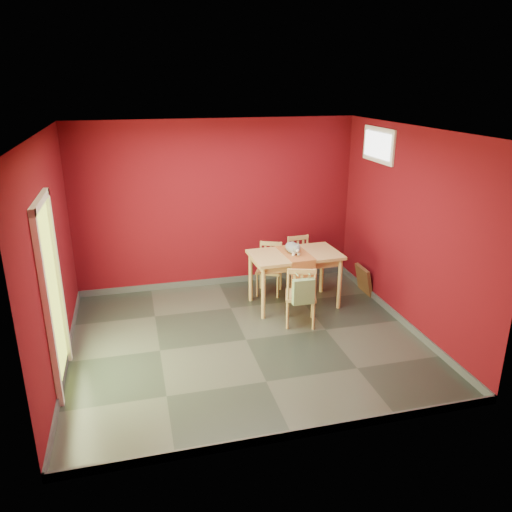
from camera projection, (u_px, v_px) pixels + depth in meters
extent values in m
plane|color=#2D342D|center=(246.00, 340.00, 6.59)|extent=(4.50, 4.50, 0.00)
plane|color=#580910|center=(217.00, 205.00, 7.96)|extent=(4.50, 0.00, 4.50)
plane|color=#580910|center=(298.00, 312.00, 4.31)|extent=(4.50, 0.00, 4.50)
plane|color=#580910|center=(51.00, 258.00, 5.61)|extent=(0.00, 4.00, 4.00)
plane|color=#580910|center=(409.00, 230.00, 6.66)|extent=(0.00, 4.00, 4.00)
plane|color=white|center=(245.00, 130.00, 5.69)|extent=(4.50, 4.50, 0.00)
cube|color=#3F4244|center=(219.00, 281.00, 8.39)|extent=(4.50, 0.02, 0.10)
cube|color=#3F4244|center=(294.00, 434.00, 4.76)|extent=(4.50, 0.02, 0.10)
cube|color=#3F4244|center=(67.00, 359.00, 6.05)|extent=(0.03, 4.00, 0.10)
cube|color=#3F4244|center=(399.00, 317.00, 7.09)|extent=(0.03, 4.00, 0.10)
cube|color=#B7D838|center=(52.00, 298.00, 5.36)|extent=(0.02, 0.85, 2.05)
cube|color=white|center=(48.00, 313.00, 4.93)|extent=(0.06, 0.08, 2.13)
cube|color=white|center=(58.00, 279.00, 5.77)|extent=(0.06, 0.08, 2.13)
cube|color=white|center=(40.00, 201.00, 5.01)|extent=(0.06, 1.01, 0.08)
cube|color=white|center=(379.00, 145.00, 7.24)|extent=(0.03, 0.90, 0.50)
cube|color=white|center=(377.00, 145.00, 7.23)|extent=(0.02, 0.76, 0.36)
cube|color=silver|center=(309.00, 259.00, 8.68)|extent=(0.08, 0.02, 0.12)
cube|color=tan|center=(295.00, 255.00, 7.37)|extent=(1.35, 0.83, 0.04)
cube|color=tan|center=(295.00, 260.00, 7.40)|extent=(1.22, 0.69, 0.11)
cylinder|color=tan|center=(263.00, 293.00, 7.06)|extent=(0.06, 0.06, 0.78)
cylinder|color=tan|center=(251.00, 277.00, 7.63)|extent=(0.06, 0.06, 0.78)
cylinder|color=tan|center=(340.00, 284.00, 7.38)|extent=(0.06, 0.06, 0.78)
cylinder|color=tan|center=(322.00, 269.00, 7.96)|extent=(0.06, 0.06, 0.78)
cube|color=#A85B2B|center=(295.00, 253.00, 7.36)|extent=(0.40, 0.78, 0.01)
cube|color=#A85B2B|center=(303.00, 275.00, 7.08)|extent=(0.37, 0.02, 0.38)
cube|color=tan|center=(269.00, 270.00, 7.91)|extent=(0.51, 0.51, 0.04)
cylinder|color=tan|center=(257.00, 285.00, 7.85)|extent=(0.03, 0.03, 0.37)
cylinder|color=tan|center=(261.00, 278.00, 8.16)|extent=(0.03, 0.03, 0.37)
cylinder|color=tan|center=(278.00, 287.00, 7.80)|extent=(0.03, 0.03, 0.37)
cylinder|color=tan|center=(281.00, 279.00, 8.10)|extent=(0.03, 0.03, 0.37)
cylinder|color=tan|center=(261.00, 253.00, 8.01)|extent=(0.03, 0.03, 0.41)
cylinder|color=tan|center=(281.00, 254.00, 7.96)|extent=(0.03, 0.03, 0.41)
cube|color=tan|center=(271.00, 244.00, 7.93)|extent=(0.33, 0.17, 0.06)
cube|color=tan|center=(265.00, 255.00, 8.01)|extent=(0.04, 0.03, 0.32)
cube|color=tan|center=(271.00, 256.00, 8.00)|extent=(0.04, 0.03, 0.32)
cube|color=tan|center=(276.00, 256.00, 7.98)|extent=(0.04, 0.03, 0.32)
cube|color=tan|center=(301.00, 265.00, 8.11)|extent=(0.42, 0.42, 0.04)
cylinder|color=tan|center=(296.00, 282.00, 7.98)|extent=(0.03, 0.03, 0.39)
cylinder|color=tan|center=(288.00, 274.00, 8.28)|extent=(0.03, 0.03, 0.39)
cylinder|color=tan|center=(315.00, 279.00, 8.08)|extent=(0.03, 0.03, 0.39)
cylinder|color=tan|center=(306.00, 272.00, 8.39)|extent=(0.03, 0.03, 0.39)
cylinder|color=tan|center=(288.00, 249.00, 8.14)|extent=(0.03, 0.03, 0.42)
cylinder|color=tan|center=(307.00, 247.00, 8.24)|extent=(0.03, 0.03, 0.42)
cube|color=tan|center=(298.00, 238.00, 8.13)|extent=(0.36, 0.06, 0.07)
cube|color=tan|center=(292.00, 251.00, 8.17)|extent=(0.03, 0.02, 0.33)
cube|color=tan|center=(298.00, 250.00, 8.20)|extent=(0.03, 0.02, 0.33)
cube|color=tan|center=(303.00, 250.00, 8.23)|extent=(0.03, 0.02, 0.33)
cube|color=tan|center=(301.00, 296.00, 6.90)|extent=(0.52, 0.52, 0.04)
cylinder|color=tan|center=(312.00, 305.00, 7.13)|extent=(0.04, 0.04, 0.40)
cylinder|color=tan|center=(314.00, 316.00, 6.80)|extent=(0.04, 0.04, 0.40)
cylinder|color=tan|center=(287.00, 304.00, 7.15)|extent=(0.04, 0.04, 0.40)
cylinder|color=tan|center=(287.00, 315.00, 6.82)|extent=(0.04, 0.04, 0.40)
cylinder|color=tan|center=(315.00, 285.00, 6.64)|extent=(0.04, 0.04, 0.44)
cylinder|color=tan|center=(288.00, 284.00, 6.66)|extent=(0.04, 0.04, 0.44)
cube|color=tan|center=(302.00, 272.00, 6.59)|extent=(0.37, 0.15, 0.07)
cube|color=tan|center=(309.00, 287.00, 6.66)|extent=(0.04, 0.03, 0.35)
cube|color=tan|center=(301.00, 287.00, 6.67)|extent=(0.04, 0.03, 0.35)
cube|color=tan|center=(294.00, 287.00, 6.67)|extent=(0.04, 0.03, 0.35)
cube|color=#779B63|center=(303.00, 292.00, 6.60)|extent=(0.29, 0.09, 0.35)
cylinder|color=#779B63|center=(296.00, 274.00, 6.56)|extent=(0.01, 0.15, 0.01)
cylinder|color=#779B63|center=(308.00, 273.00, 6.60)|extent=(0.01, 0.15, 0.01)
cube|color=brown|center=(364.00, 280.00, 7.99)|extent=(0.14, 0.44, 0.44)
cube|color=black|center=(364.00, 280.00, 7.99)|extent=(0.10, 0.31, 0.31)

